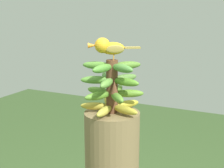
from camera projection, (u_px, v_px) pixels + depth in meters
The scene contains 2 objects.
banana_bunch at pixel (112, 87), 1.46m from camera, with size 0.30×0.30×0.25m.
perched_bird at pixel (108, 47), 1.42m from camera, with size 0.22×0.15×0.10m.
Camera 1 is at (0.62, -1.28, 1.66)m, focal length 50.70 mm.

